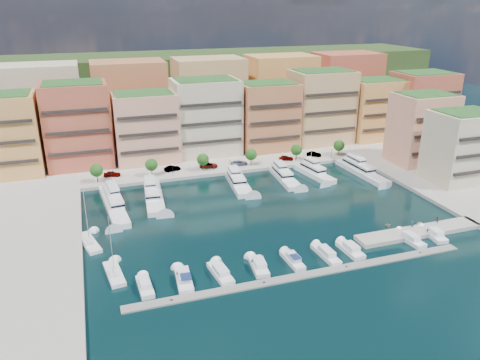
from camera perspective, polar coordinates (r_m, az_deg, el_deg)
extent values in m
plane|color=black|center=(120.69, 3.12, -4.04)|extent=(400.00, 400.00, 0.00)
cube|color=#9E998E|center=(176.09, -4.25, 4.09)|extent=(220.00, 64.00, 2.00)
cube|color=#263B18|center=(221.39, -7.37, 7.48)|extent=(240.00, 40.00, 58.00)
cube|color=gray|center=(95.58, 8.08, -11.47)|extent=(72.00, 2.20, 0.35)
cube|color=#9E998E|center=(117.99, 20.96, -6.12)|extent=(32.00, 5.00, 2.00)
cube|color=#E99C55|center=(158.29, -27.10, 4.77)|extent=(22.00, 16.00, 24.00)
cube|color=#C74E42|center=(157.99, -19.18, 6.27)|extent=(20.00, 16.00, 26.00)
cube|color=black|center=(149.99, -19.16, 5.53)|extent=(18.40, 0.50, 0.90)
cube|color=#215221|center=(155.41, -19.78, 11.05)|extent=(17.60, 14.08, 0.80)
cube|color=#F3A987|center=(157.49, -11.44, 6.23)|extent=(20.00, 15.00, 22.00)
cube|color=black|center=(150.05, -11.04, 5.53)|extent=(18.40, 0.50, 0.90)
cube|color=#215221|center=(155.07, -11.74, 10.30)|extent=(17.60, 13.20, 0.80)
cube|color=beige|center=(162.74, -4.18, 7.60)|extent=(22.00, 16.00, 25.00)
cube|color=black|center=(154.98, -3.41, 6.94)|extent=(20.24, 0.50, 0.90)
cube|color=#215221|center=(160.26, -4.30, 12.10)|extent=(19.36, 14.08, 0.80)
cube|color=#C07D48|center=(167.73, 3.36, 7.68)|extent=(20.00, 15.00, 23.00)
cube|color=black|center=(160.77, 4.39, 7.07)|extent=(18.40, 0.50, 0.90)
cube|color=#215221|center=(165.42, 3.45, 11.69)|extent=(17.60, 13.20, 0.80)
cube|color=tan|center=(178.29, 9.80, 8.70)|extent=(22.00, 16.00, 26.00)
cube|color=black|center=(171.23, 11.09, 8.11)|extent=(20.24, 0.50, 0.90)
cube|color=#215221|center=(176.00, 10.07, 12.96)|extent=(19.36, 14.08, 0.80)
cube|color=#E99C55|center=(188.28, 16.05, 8.21)|extent=(20.00, 15.00, 22.00)
cube|color=black|center=(182.10, 17.39, 7.66)|extent=(18.40, 0.50, 0.90)
cube|color=#215221|center=(186.26, 16.40, 11.63)|extent=(17.60, 13.20, 0.80)
cube|color=#C74E42|center=(198.39, 21.25, 8.53)|extent=(22.00, 16.00, 24.00)
cube|color=black|center=(192.24, 22.78, 7.96)|extent=(20.24, 0.50, 0.90)
cube|color=#215221|center=(196.39, 21.73, 12.05)|extent=(19.36, 14.08, 0.80)
cube|color=#F3A987|center=(163.83, 21.25, 5.78)|extent=(18.00, 14.00, 22.00)
cube|color=black|center=(158.52, 22.87, 5.08)|extent=(16.56, 0.50, 0.90)
cube|color=#215221|center=(161.50, 21.78, 9.67)|extent=(15.84, 12.32, 0.80)
cube|color=beige|center=(151.21, 25.41, 3.58)|extent=(18.00, 14.00, 20.00)
cube|color=#215221|center=(148.81, 26.03, 7.40)|extent=(15.84, 12.32, 0.80)
cube|color=beige|center=(179.59, -22.83, 8.12)|extent=(26.00, 18.00, 30.00)
cube|color=#C07D48|center=(179.71, -13.20, 9.20)|extent=(26.00, 18.00, 30.00)
cube|color=tan|center=(184.76, -3.80, 10.01)|extent=(26.00, 18.00, 30.00)
cube|color=#E99C55|center=(194.36, 4.93, 10.53)|extent=(26.00, 18.00, 30.00)
cube|color=#C74E42|center=(207.88, 12.70, 10.78)|extent=(26.00, 18.00, 30.00)
cylinder|color=#473323|center=(143.50, -17.01, 0.28)|extent=(0.24, 0.24, 3.00)
sphere|color=#154A18|center=(142.76, -17.10, 1.12)|extent=(3.80, 3.80, 3.80)
cylinder|color=#473323|center=(144.46, -10.69, 0.99)|extent=(0.24, 0.24, 3.00)
sphere|color=#154A18|center=(143.73, -10.75, 1.84)|extent=(3.80, 3.80, 3.80)
cylinder|color=#473323|center=(147.17, -4.53, 1.68)|extent=(0.24, 0.24, 3.00)
sphere|color=#154A18|center=(146.45, -4.55, 2.51)|extent=(3.80, 3.80, 3.80)
cylinder|color=#473323|center=(151.53, 1.35, 2.31)|extent=(0.24, 0.24, 3.00)
sphere|color=#154A18|center=(150.83, 1.36, 3.12)|extent=(3.80, 3.80, 3.80)
cylinder|color=#473323|center=(157.40, 6.85, 2.88)|extent=(0.24, 0.24, 3.00)
sphere|color=#154A18|center=(156.72, 6.89, 3.66)|extent=(3.80, 3.80, 3.80)
cylinder|color=#473323|center=(164.62, 11.92, 3.39)|extent=(0.24, 0.24, 3.00)
sphere|color=#154A18|center=(163.97, 11.98, 4.13)|extent=(3.80, 3.80, 3.80)
cylinder|color=black|center=(141.24, -15.38, 0.34)|extent=(0.10, 0.10, 4.00)
sphere|color=#FFF2CC|center=(140.56, -15.46, 1.12)|extent=(0.30, 0.30, 0.30)
cylinder|color=black|center=(142.98, -8.19, 1.15)|extent=(0.10, 0.10, 4.00)
sphere|color=#FFF2CC|center=(142.30, -8.24, 1.92)|extent=(0.30, 0.30, 0.30)
cylinder|color=black|center=(146.91, -1.29, 1.91)|extent=(0.10, 0.10, 4.00)
sphere|color=#FFF2CC|center=(146.25, -1.29, 2.67)|extent=(0.30, 0.30, 0.30)
cylinder|color=black|center=(152.87, 5.18, 2.60)|extent=(0.10, 0.10, 4.00)
sphere|color=#FFF2CC|center=(152.24, 5.20, 3.33)|extent=(0.30, 0.30, 0.30)
cylinder|color=black|center=(160.64, 11.10, 3.20)|extent=(0.10, 0.10, 4.00)
sphere|color=#FFF2CC|center=(160.05, 11.15, 3.89)|extent=(0.30, 0.30, 0.30)
cube|color=white|center=(127.50, -15.13, -3.19)|extent=(6.42, 27.47, 2.30)
cube|color=white|center=(129.21, -15.30, -1.89)|extent=(4.65, 15.20, 1.80)
cube|color=black|center=(129.21, -15.30, -1.89)|extent=(4.72, 15.27, 0.55)
cube|color=white|center=(130.65, -15.43, -0.89)|extent=(3.17, 8.35, 1.40)
cylinder|color=#B2B2B7|center=(131.62, -15.55, 0.01)|extent=(0.14, 0.14, 1.80)
cube|color=white|center=(130.22, -10.44, -2.27)|extent=(6.55, 23.30, 2.30)
cube|color=white|center=(131.55, -10.64, -1.07)|extent=(4.84, 12.92, 1.80)
cube|color=black|center=(131.55, -10.64, -1.07)|extent=(4.91, 12.99, 0.55)
cube|color=white|center=(132.68, -10.81, -0.15)|extent=(3.34, 7.11, 1.40)
cylinder|color=#B2B2B7|center=(133.41, -10.94, 0.70)|extent=(0.14, 0.14, 1.80)
cube|color=black|center=(130.39, -10.42, -2.45)|extent=(6.60, 23.36, 0.35)
cube|color=white|center=(137.29, -0.16, -0.66)|extent=(6.40, 19.06, 2.30)
cube|color=white|center=(138.21, -0.40, 0.40)|extent=(4.76, 10.61, 1.80)
cube|color=black|center=(138.21, -0.40, 0.40)|extent=(4.82, 10.67, 0.55)
cube|color=white|center=(138.99, -0.59, 1.22)|extent=(3.29, 5.85, 1.40)
cylinder|color=#B2B2B7|center=(139.47, -0.74, 1.99)|extent=(0.14, 0.14, 1.80)
cube|color=white|center=(142.49, 5.49, 0.06)|extent=(5.65, 18.54, 2.30)
cube|color=white|center=(143.34, 5.23, 1.08)|extent=(4.28, 10.28, 1.80)
cube|color=black|center=(143.34, 5.23, 1.08)|extent=(4.35, 10.35, 0.55)
cube|color=white|center=(144.07, 5.02, 1.86)|extent=(3.00, 5.66, 1.40)
cylinder|color=#B2B2B7|center=(144.51, 4.87, 2.60)|extent=(0.14, 0.14, 1.80)
cube|color=black|center=(142.65, 5.49, -0.10)|extent=(5.70, 18.60, 0.35)
cube|color=white|center=(147.21, 9.04, 0.59)|extent=(6.70, 17.51, 2.30)
cube|color=white|center=(147.94, 8.79, 1.55)|extent=(4.75, 9.81, 1.80)
cube|color=black|center=(147.94, 8.79, 1.55)|extent=(4.82, 9.87, 0.55)
cube|color=white|center=(148.58, 8.59, 2.30)|extent=(3.19, 5.45, 1.40)
cylinder|color=#B2B2B7|center=(148.95, 8.45, 3.01)|extent=(0.14, 0.14, 1.80)
cube|color=white|center=(151.84, 14.63, 0.79)|extent=(5.71, 23.77, 2.30)
cube|color=white|center=(153.03, 14.23, 1.80)|extent=(4.33, 13.14, 1.80)
cube|color=black|center=(153.03, 14.23, 1.80)|extent=(4.39, 13.20, 0.55)
cube|color=white|center=(154.03, 13.92, 2.59)|extent=(3.03, 7.21, 1.40)
cylinder|color=#B2B2B7|center=(154.69, 13.69, 3.31)|extent=(0.14, 0.14, 1.80)
cube|color=white|center=(92.49, -11.50, -12.75)|extent=(2.75, 7.48, 1.40)
cube|color=white|center=(91.47, -11.53, -12.19)|extent=(2.06, 3.62, 1.10)
cube|color=black|center=(92.85, -11.64, -11.84)|extent=(1.77, 0.17, 0.55)
cube|color=white|center=(93.32, -6.86, -12.10)|extent=(3.52, 8.87, 1.40)
cube|color=white|center=(92.26, -6.84, -11.57)|extent=(2.54, 4.33, 1.10)
cube|color=black|center=(93.84, -7.05, -11.15)|extent=(2.04, 0.26, 0.55)
cube|color=navy|center=(91.01, -6.70, -11.61)|extent=(2.19, 2.75, 0.12)
cube|color=white|center=(94.73, -2.40, -11.41)|extent=(3.59, 8.75, 1.40)
cube|color=white|center=(93.69, -2.34, -10.87)|extent=(2.54, 4.28, 1.10)
cube|color=black|center=(95.22, -2.63, -10.48)|extent=(1.97, 0.30, 0.55)
cube|color=white|center=(96.89, 2.28, -10.60)|extent=(3.57, 7.86, 1.40)
cube|color=white|center=(95.91, 2.37, -10.05)|extent=(2.55, 3.86, 1.10)
cube|color=black|center=(97.26, 2.05, -9.74)|extent=(2.01, 0.31, 0.55)
cube|color=white|center=(99.44, 6.40, -9.83)|extent=(2.57, 7.92, 1.40)
cube|color=white|center=(98.48, 6.52, -9.29)|extent=(1.94, 3.82, 1.10)
cube|color=black|center=(99.83, 6.14, -8.99)|extent=(1.70, 0.14, 0.55)
cube|color=navy|center=(97.38, 6.79, -9.27)|extent=(1.71, 2.40, 0.12)
cube|color=white|center=(102.59, 10.40, -9.03)|extent=(2.92, 9.14, 1.40)
cube|color=white|center=(101.62, 10.57, -8.51)|extent=(2.12, 4.43, 1.10)
cube|color=black|center=(103.10, 10.08, -8.17)|extent=(1.74, 0.20, 0.55)
cube|color=white|center=(105.33, 13.28, -8.42)|extent=(3.20, 7.74, 1.40)
cube|color=white|center=(104.43, 13.45, -7.89)|extent=(2.38, 3.76, 1.10)
cube|color=black|center=(105.67, 13.01, -7.65)|extent=(2.03, 0.20, 0.55)
cube|color=white|center=(113.54, 19.97, -6.93)|extent=(3.36, 8.21, 1.40)
cube|color=white|center=(112.69, 20.17, -6.43)|extent=(2.39, 4.02, 1.10)
cube|color=black|center=(113.89, 19.67, -6.20)|extent=(1.87, 0.28, 0.55)
cube|color=white|center=(117.56, 22.56, -6.32)|extent=(3.53, 7.50, 1.40)
cube|color=white|center=(116.76, 22.76, -5.82)|extent=(2.51, 3.69, 1.10)
cube|color=black|center=(117.83, 22.30, -5.65)|extent=(1.96, 0.32, 0.55)
cube|color=white|center=(110.88, -17.92, -7.38)|extent=(5.48, 11.01, 1.20)
cube|color=white|center=(109.52, -17.95, -7.22)|extent=(2.32, 3.01, 0.60)
cylinder|color=#B2B2B7|center=(108.51, -18.31, -4.18)|extent=(0.14, 0.14, 12.00)
cylinder|color=#B2B2B7|center=(108.73, -17.99, -7.02)|extent=(1.34, 4.65, 0.10)
cube|color=white|center=(97.90, -15.07, -11.06)|extent=(3.97, 9.86, 1.20)
cube|color=white|center=(96.62, -15.08, -10.90)|extent=(1.96, 2.59, 0.60)
cylinder|color=#B2B2B7|center=(95.07, -15.47, -7.53)|extent=(0.14, 0.14, 12.00)
cylinder|color=#B2B2B7|center=(95.84, -15.10, -10.69)|extent=(0.63, 4.29, 0.10)
imported|color=beige|center=(122.51, 21.01, -4.90)|extent=(1.52, 1.32, 0.79)
imported|color=beige|center=(119.11, 17.59, -5.21)|extent=(1.78, 1.65, 0.77)
imported|color=gray|center=(147.39, -15.33, 0.73)|extent=(5.20, 2.63, 1.70)
imported|color=gray|center=(148.32, -8.25, 1.41)|extent=(5.39, 2.85, 1.69)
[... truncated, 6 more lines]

